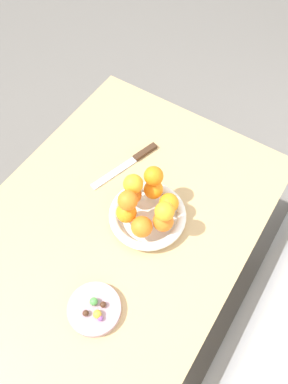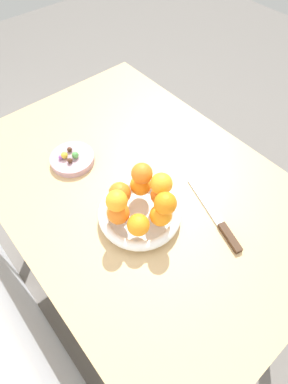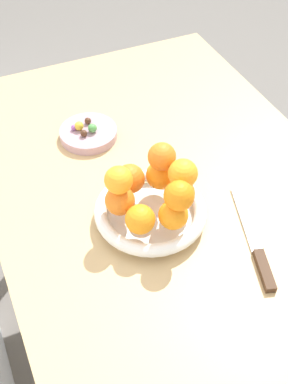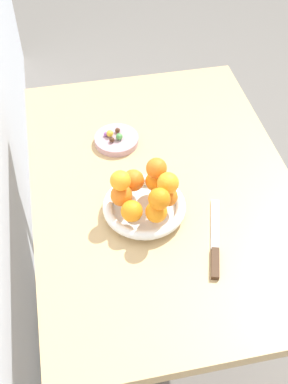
{
  "view_description": "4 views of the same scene",
  "coord_description": "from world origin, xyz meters",
  "px_view_note": "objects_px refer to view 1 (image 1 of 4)",
  "views": [
    {
      "loc": [
        0.34,
        0.35,
        1.73
      ],
      "look_at": [
        -0.14,
        0.04,
        0.81
      ],
      "focal_mm": 35.0,
      "sensor_mm": 36.0,
      "label": 1
    },
    {
      "loc": [
        -0.44,
        0.35,
        1.46
      ],
      "look_at": [
        -0.11,
        0.07,
        0.86
      ],
      "focal_mm": 28.0,
      "sensor_mm": 36.0,
      "label": 2
    },
    {
      "loc": [
        -0.68,
        0.35,
        1.49
      ],
      "look_at": [
        -0.09,
        0.08,
        0.81
      ],
      "focal_mm": 45.0,
      "sensor_mm": 36.0,
      "label": 3
    },
    {
      "loc": [
        -0.94,
        0.25,
        1.76
      ],
      "look_at": [
        -0.11,
        0.08,
        0.83
      ],
      "focal_mm": 45.0,
      "sensor_mm": 36.0,
      "label": 4
    }
  ],
  "objects_px": {
    "candy_ball_2": "(94,301)",
    "candy_ball_4": "(86,313)",
    "orange_2": "(153,189)",
    "candy_ball_0": "(103,305)",
    "candy_ball_3": "(97,314)",
    "fruit_bowl": "(148,216)",
    "candy_ball_1": "(100,318)",
    "orange_5": "(142,227)",
    "orange_9": "(154,176)",
    "orange_8": "(133,184)",
    "orange_3": "(133,195)",
    "dining_table": "(110,244)",
    "orange_6": "(128,200)",
    "orange_7": "(165,211)",
    "orange_0": "(163,221)",
    "orange_1": "(169,203)",
    "orange_4": "(126,213)",
    "candy_dish": "(94,309)"
  },
  "relations": [
    {
      "from": "orange_3",
      "to": "candy_ball_0",
      "type": "bearing_deg",
      "value": 19.65
    },
    {
      "from": "orange_2",
      "to": "orange_3",
      "type": "bearing_deg",
      "value": -41.28
    },
    {
      "from": "orange_8",
      "to": "candy_ball_0",
      "type": "relative_size",
      "value": 3.52
    },
    {
      "from": "candy_ball_2",
      "to": "orange_4",
      "type": "bearing_deg",
      "value": -165.6
    },
    {
      "from": "candy_ball_3",
      "to": "orange_2",
      "type": "bearing_deg",
      "value": -169.89
    },
    {
      "from": "orange_3",
      "to": "candy_ball_1",
      "type": "relative_size",
      "value": 3.79
    },
    {
      "from": "orange_7",
      "to": "orange_2",
      "type": "bearing_deg",
      "value": -132.89
    },
    {
      "from": "fruit_bowl",
      "to": "orange_9",
      "type": "bearing_deg",
      "value": -160.35
    },
    {
      "from": "dining_table",
      "to": "orange_5",
      "type": "relative_size",
      "value": 18.13
    },
    {
      "from": "orange_0",
      "to": "orange_1",
      "type": "xyz_separation_m",
      "value": [
        -0.06,
        -0.02,
        -0.0
      ]
    },
    {
      "from": "orange_2",
      "to": "candy_ball_4",
      "type": "bearing_deg",
      "value": 5.87
    },
    {
      "from": "orange_3",
      "to": "orange_8",
      "type": "xyz_separation_m",
      "value": [
        -0.0,
        0.0,
        0.06
      ]
    },
    {
      "from": "orange_7",
      "to": "candy_ball_0",
      "type": "height_order",
      "value": "orange_7"
    },
    {
      "from": "orange_3",
      "to": "candy_ball_0",
      "type": "distance_m",
      "value": 0.32
    },
    {
      "from": "orange_9",
      "to": "orange_5",
      "type": "bearing_deg",
      "value": 18.6
    },
    {
      "from": "orange_1",
      "to": "orange_6",
      "type": "bearing_deg",
      "value": -44.58
    },
    {
      "from": "orange_1",
      "to": "orange_3",
      "type": "relative_size",
      "value": 1.07
    },
    {
      "from": "orange_1",
      "to": "orange_3",
      "type": "xyz_separation_m",
      "value": [
        0.03,
        -0.1,
        -0.0
      ]
    },
    {
      "from": "orange_1",
      "to": "orange_7",
      "type": "height_order",
      "value": "orange_7"
    },
    {
      "from": "orange_4",
      "to": "orange_7",
      "type": "height_order",
      "value": "orange_7"
    },
    {
      "from": "dining_table",
      "to": "candy_dish",
      "type": "distance_m",
      "value": 0.25
    },
    {
      "from": "orange_6",
      "to": "candy_ball_0",
      "type": "xyz_separation_m",
      "value": [
        0.24,
        0.09,
        -0.1
      ]
    },
    {
      "from": "fruit_bowl",
      "to": "candy_ball_1",
      "type": "bearing_deg",
      "value": 10.65
    },
    {
      "from": "orange_2",
      "to": "orange_8",
      "type": "bearing_deg",
      "value": -41.58
    },
    {
      "from": "orange_8",
      "to": "candy_ball_0",
      "type": "bearing_deg",
      "value": 19.12
    },
    {
      "from": "orange_5",
      "to": "orange_9",
      "type": "height_order",
      "value": "orange_9"
    },
    {
      "from": "dining_table",
      "to": "orange_8",
      "type": "bearing_deg",
      "value": 171.85
    },
    {
      "from": "orange_7",
      "to": "candy_ball_2",
      "type": "relative_size",
      "value": 2.52
    },
    {
      "from": "candy_dish",
      "to": "orange_1",
      "type": "xyz_separation_m",
      "value": [
        -0.35,
        0.01,
        0.06
      ]
    },
    {
      "from": "dining_table",
      "to": "orange_1",
      "type": "height_order",
      "value": "orange_1"
    },
    {
      "from": "fruit_bowl",
      "to": "candy_ball_4",
      "type": "bearing_deg",
      "value": 3.61
    },
    {
      "from": "orange_0",
      "to": "orange_1",
      "type": "height_order",
      "value": "orange_0"
    },
    {
      "from": "orange_2",
      "to": "candy_ball_0",
      "type": "distance_m",
      "value": 0.35
    },
    {
      "from": "orange_2",
      "to": "candy_ball_4",
      "type": "distance_m",
      "value": 0.39
    },
    {
      "from": "candy_ball_0",
      "to": "candy_ball_3",
      "type": "relative_size",
      "value": 0.74
    },
    {
      "from": "orange_5",
      "to": "orange_7",
      "type": "bearing_deg",
      "value": 138.88
    },
    {
      "from": "candy_ball_3",
      "to": "orange_1",
      "type": "bearing_deg",
      "value": -179.25
    },
    {
      "from": "orange_3",
      "to": "orange_5",
      "type": "height_order",
      "value": "orange_5"
    },
    {
      "from": "orange_8",
      "to": "orange_4",
      "type": "bearing_deg",
      "value": 15.08
    },
    {
      "from": "fruit_bowl",
      "to": "orange_9",
      "type": "height_order",
      "value": "orange_9"
    },
    {
      "from": "orange_6",
      "to": "candy_ball_4",
      "type": "bearing_deg",
      "value": 12.01
    },
    {
      "from": "orange_8",
      "to": "candy_ball_1",
      "type": "bearing_deg",
      "value": 19.63
    },
    {
      "from": "orange_9",
      "to": "candy_ball_3",
      "type": "distance_m",
      "value": 0.4
    },
    {
      "from": "dining_table",
      "to": "orange_4",
      "type": "xyz_separation_m",
      "value": [
        -0.05,
        0.03,
        0.16
      ]
    },
    {
      "from": "candy_ball_2",
      "to": "candy_ball_4",
      "type": "bearing_deg",
      "value": -0.32
    },
    {
      "from": "candy_ball_2",
      "to": "candy_ball_3",
      "type": "distance_m",
      "value": 0.03
    },
    {
      "from": "orange_2",
      "to": "candy_ball_2",
      "type": "bearing_deg",
      "value": 6.47
    },
    {
      "from": "candy_ball_1",
      "to": "candy_ball_2",
      "type": "distance_m",
      "value": 0.05
    },
    {
      "from": "orange_4",
      "to": "candy_ball_1",
      "type": "xyz_separation_m",
      "value": [
        0.27,
        0.1,
        -0.04
      ]
    },
    {
      "from": "candy_ball_1",
      "to": "candy_ball_4",
      "type": "bearing_deg",
      "value": -75.19
    }
  ]
}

